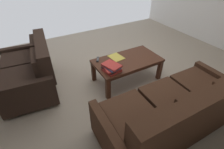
{
  "coord_description": "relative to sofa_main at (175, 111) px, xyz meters",
  "views": [
    {
      "loc": [
        1.45,
        2.28,
        2.01
      ],
      "look_at": [
        0.54,
        0.69,
        0.65
      ],
      "focal_mm": 26.24,
      "sensor_mm": 36.0,
      "label": 1
    }
  ],
  "objects": [
    {
      "name": "tv_remote",
      "position": [
        0.38,
        -1.52,
        0.09
      ],
      "size": [
        0.12,
        0.16,
        0.02
      ],
      "color": "black",
      "rests_on": "coffee_table"
    },
    {
      "name": "sofa_main",
      "position": [
        0.0,
        0.0,
        0.0
      ],
      "size": [
        2.0,
        0.92,
        0.9
      ],
      "color": "black",
      "rests_on": "ground"
    },
    {
      "name": "book_stack",
      "position": [
        0.32,
        -1.11,
        0.14
      ],
      "size": [
        0.28,
        0.34,
        0.12
      ],
      "color": "#C63833",
      "rests_on": "coffee_table"
    },
    {
      "name": "loose_magazine",
      "position": [
        0.04,
        -1.44,
        0.08
      ],
      "size": [
        0.25,
        0.31,
        0.01
      ],
      "primitive_type": "cube",
      "rotation": [
        0.0,
        0.0,
        3.26
      ],
      "color": "#E0CC4C",
      "rests_on": "coffee_table"
    },
    {
      "name": "coffee_table",
      "position": [
        -0.1,
        -1.26,
        0.01
      ],
      "size": [
        1.22,
        0.67,
        0.45
      ],
      "color": "#4C2819",
      "rests_on": "ground"
    },
    {
      "name": "loveseat_near",
      "position": [
        1.5,
        -1.9,
        -0.01
      ],
      "size": [
        0.97,
        1.43,
        0.88
      ],
      "color": "black",
      "rests_on": "ground"
    },
    {
      "name": "ground_plane",
      "position": [
        -0.04,
        -1.45,
        -0.38
      ],
      "size": [
        5.96,
        5.07,
        0.01
      ],
      "primitive_type": "cube",
      "color": "tan"
    }
  ]
}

